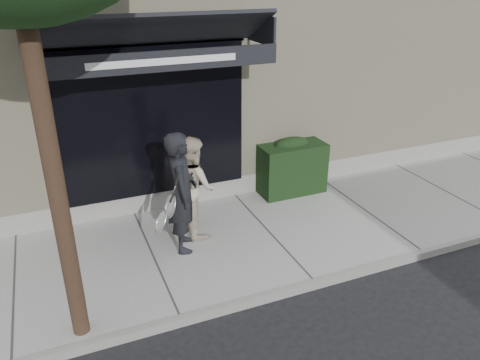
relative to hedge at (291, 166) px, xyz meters
name	(u,v)px	position (x,y,z in m)	size (l,w,h in m)	color
ground	(268,236)	(-1.10, -1.25, -0.66)	(80.00, 80.00, 0.00)	black
sidewalk	(268,233)	(-1.10, -1.25, -0.60)	(20.00, 3.00, 0.12)	gray
curb	(314,284)	(-1.10, -2.80, -0.59)	(20.00, 0.10, 0.14)	gray
building_facade	(179,37)	(-1.11, 3.71, 2.08)	(14.30, 8.04, 5.64)	beige
hedge	(291,166)	(0.00, 0.00, 0.00)	(1.30, 0.70, 1.14)	black
pedestrian_front	(182,193)	(-2.56, -1.20, 0.43)	(0.85, 0.95, 1.95)	black
pedestrian_back	(193,186)	(-2.26, -0.78, 0.31)	(0.79, 0.94, 1.70)	beige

